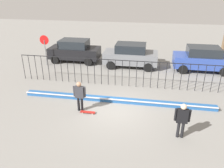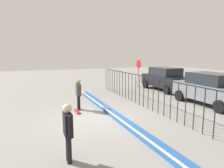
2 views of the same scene
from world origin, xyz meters
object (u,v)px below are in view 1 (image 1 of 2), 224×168
Objects in this scene: skateboard at (88,112)px; stop_sign at (45,46)px; camera_operator at (182,118)px; parked_car_black at (75,50)px; parked_car_gray at (131,55)px; parked_car_blue at (202,59)px; skateboarder at (80,94)px.

stop_sign is (-5.42, 6.79, 1.56)m from skateboard.
stop_sign reaches higher than camera_operator.
skateboard is at bearing 31.47° from camera_operator.
parked_car_black and parked_car_gray have the same top height.
camera_operator reaches higher than skateboard.
parked_car_black is 10.46m from parked_car_blue.
skateboard is at bearing -103.76° from parked_car_gray.
skateboard is 7.84m from parked_car_gray.
skateboard is 0.19× the size of parked_car_blue.
skateboarder is 1.00× the size of camera_operator.
parked_car_gray is at bearing 7.08° from stop_sign.
parked_car_blue is (10.44, -0.53, 0.00)m from parked_car_black.
parked_car_gray is at bearing -24.22° from camera_operator.
parked_car_gray is 1.00× the size of parked_car_blue.
parked_car_blue is (5.54, 0.01, 0.00)m from parked_car_gray.
parked_car_black is (-7.99, 9.42, -0.03)m from camera_operator.
skateboard is 0.48× the size of camera_operator.
camera_operator is 9.22m from parked_car_blue.
skateboarder is at bearing -69.90° from parked_car_black.
skateboard is 10.42m from parked_car_blue.
stop_sign is (-9.98, 8.02, 0.61)m from camera_operator.
parked_car_blue is at bearing -2.73° from parked_car_gray.
parked_car_blue is 12.48m from stop_sign.
parked_car_black reaches higher than skateboard.
stop_sign reaches higher than parked_car_black.
parked_car_black is (-2.98, 7.99, -0.03)m from skateboarder.
parked_car_blue is at bearing -3.28° from parked_car_black.
skateboard is 8.83m from stop_sign.
parked_car_black is (-3.43, 8.18, 0.91)m from skateboard.
camera_operator is (4.56, -1.24, 0.95)m from skateboard.
skateboarder is at bearing -134.73° from parked_car_blue.
skateboarder and camera_operator have the same top height.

